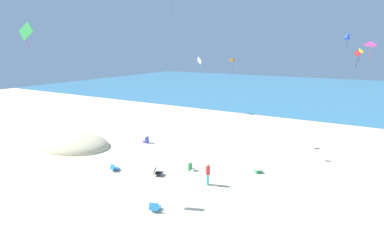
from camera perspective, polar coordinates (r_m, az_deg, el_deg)
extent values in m
plane|color=beige|center=(25.57, 5.33, -8.02)|extent=(120.00, 120.00, 0.00)
cube|color=teal|center=(70.98, 22.28, 4.11)|extent=(120.00, 60.00, 0.05)
ellipsoid|color=beige|center=(30.93, -20.91, -5.21)|extent=(7.59, 5.31, 2.33)
cube|color=#2370B2|center=(18.13, -6.67, -16.38)|extent=(0.68, 0.68, 0.03)
cube|color=#2370B2|center=(17.81, -7.00, -16.28)|extent=(0.59, 0.39, 0.38)
cylinder|color=#B7B7BC|center=(18.38, -7.34, -16.24)|extent=(0.02, 0.02, 0.15)
cylinder|color=#B7B7BC|center=(18.22, -5.65, -16.47)|extent=(0.02, 0.02, 0.15)
cube|color=black|center=(22.45, -6.03, -10.47)|extent=(0.73, 0.74, 0.03)
cube|color=black|center=(22.45, -6.78, -9.99)|extent=(0.39, 0.59, 0.37)
cylinder|color=#B7B7BC|center=(22.71, -5.45, -10.44)|extent=(0.02, 0.02, 0.18)
cylinder|color=#B7B7BC|center=(22.20, -5.77, -10.99)|extent=(0.02, 0.02, 0.18)
cube|color=#2370B2|center=(23.91, -13.74, -9.42)|extent=(0.58, 0.61, 0.03)
cube|color=#2370B2|center=(23.71, -14.33, -9.19)|extent=(0.51, 0.30, 0.36)
cylinder|color=#B7B7BC|center=(24.20, -13.73, -9.34)|extent=(0.02, 0.02, 0.14)
cylinder|color=#B7B7BC|center=(23.82, -13.10, -9.66)|extent=(0.02, 0.02, 0.14)
cube|color=#339956|center=(23.34, 11.86, -9.93)|extent=(0.63, 0.64, 0.24)
cube|color=white|center=(23.29, 11.88, -9.61)|extent=(0.65, 0.66, 0.04)
cylinder|color=green|center=(23.19, -0.37, -9.47)|extent=(0.34, 0.34, 0.50)
sphere|color=beige|center=(23.07, -0.38, -8.69)|extent=(0.20, 0.20, 0.20)
cube|color=white|center=(23.17, 0.07, -9.96)|extent=(0.37, 0.27, 0.14)
cylinder|color=blue|center=(29.88, -8.22, -4.55)|extent=(0.37, 0.37, 0.55)
sphere|color=beige|center=(29.78, -8.24, -3.86)|extent=(0.22, 0.22, 0.22)
cube|color=purple|center=(30.08, -8.53, -4.84)|extent=(0.41, 0.29, 0.16)
cylinder|color=#19ADB2|center=(20.82, 2.91, -11.75)|extent=(0.13, 0.13, 0.73)
cylinder|color=#19ADB2|center=(20.97, 2.86, -11.57)|extent=(0.13, 0.13, 0.73)
cylinder|color=red|center=(20.64, 2.91, -10.04)|extent=(0.40, 0.40, 0.54)
sphere|color=beige|center=(20.51, 2.92, -9.10)|extent=(0.20, 0.20, 0.20)
cylinder|color=blue|center=(26.73, -3.64, 19.16)|extent=(0.06, 0.14, 1.15)
cube|color=white|center=(43.23, 1.35, 9.90)|extent=(0.97, 0.68, 1.11)
cylinder|color=#1EADAD|center=(43.28, 1.34, 8.75)|extent=(0.08, 0.07, 0.91)
pyramid|color=orange|center=(28.65, 7.38, 10.01)|extent=(0.70, 0.75, 0.34)
cylinder|color=blue|center=(28.73, 7.29, 8.16)|extent=(0.12, 0.09, 1.08)
cube|color=red|center=(31.13, 27.96, 9.90)|extent=(0.59, 0.26, 0.60)
cylinder|color=black|center=(31.15, 27.82, 8.48)|extent=(0.16, 0.19, 1.10)
cone|color=yellow|center=(43.35, 28.37, 10.34)|extent=(0.93, 0.71, 0.86)
cylinder|color=black|center=(43.36, 28.26, 9.25)|extent=(0.12, 0.05, 1.10)
cone|color=blue|center=(41.67, 26.54, 12.88)|extent=(1.15, 1.21, 1.06)
cylinder|color=black|center=(41.65, 26.43, 11.76)|extent=(0.15, 0.19, 0.90)
cube|color=green|center=(20.50, -28.02, 13.37)|extent=(1.12, 0.40, 1.08)
cylinder|color=#DB3DA8|center=(20.48, -27.83, 11.48)|extent=(0.05, 0.12, 0.56)
pyramid|color=#DB3DA8|center=(25.84, 29.85, 11.26)|extent=(1.07, 1.05, 0.48)
cylinder|color=red|center=(25.81, 29.58, 9.41)|extent=(0.11, 0.12, 0.55)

